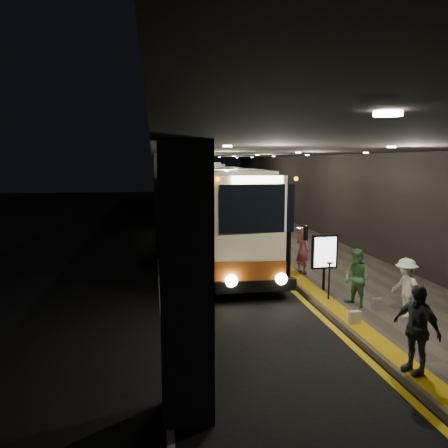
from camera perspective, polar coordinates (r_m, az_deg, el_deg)
ground at (r=15.30m, az=-1.52°, el=-7.28°), size 90.00×90.00×0.00m
lane_line_white at (r=20.03m, az=-8.58°, el=-3.63°), size 0.12×50.00×0.01m
kerb_stripe_yellow at (r=20.49m, az=3.12°, el=-3.29°), size 0.18×50.00×0.01m
sidewalk at (r=21.12m, az=9.50°, el=-2.85°), size 4.50×50.00×0.15m
tactile_strip at (r=20.58m, az=4.48°, el=-2.82°), size 0.50×50.00×0.01m
terminal_wall at (r=21.59m, az=15.37°, el=5.04°), size 0.10×50.00×6.00m
support_columns at (r=18.71m, az=-7.77°, el=2.35°), size 0.80×24.80×4.40m
canopy at (r=20.12m, az=3.64°, el=9.66°), size 9.00×50.00×0.40m
coach_main at (r=18.01m, az=-0.04°, el=0.83°), size 3.17×11.95×3.69m
coach_second at (r=32.99m, az=-4.49°, el=4.34°), size 3.42×12.55×3.90m
coach_third at (r=43.54m, az=-5.56°, el=5.13°), size 3.12×11.90×3.70m
passenger_boarding at (r=15.68m, az=10.22°, el=-3.36°), size 0.59×0.70×1.65m
passenger_waiting_green at (r=12.47m, az=16.94°, el=-6.74°), size 0.73×0.89×1.59m
passenger_waiting_white at (r=12.10m, az=22.66°, el=-7.67°), size 0.53×1.01×1.51m
passenger_waiting_grey at (r=9.06m, az=23.82°, el=-12.39°), size 0.80×1.11×1.70m
bag_polka at (r=12.56m, az=19.33°, el=-9.79°), size 0.25×0.12×0.30m
bag_plain at (r=11.30m, az=16.70°, el=-11.63°), size 0.27×0.17×0.33m
info_sign at (r=13.67m, az=13.00°, el=-3.70°), size 0.82×0.14×1.73m
stanchion_post at (r=12.90m, az=13.55°, el=-7.29°), size 0.05×0.05×1.08m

